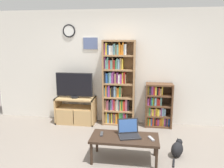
{
  "coord_description": "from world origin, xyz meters",
  "views": [
    {
      "loc": [
        0.54,
        -2.98,
        1.97
      ],
      "look_at": [
        -0.06,
        1.09,
        1.1
      ],
      "focal_mm": 35.0,
      "sensor_mm": 36.0,
      "label": 1
    }
  ],
  "objects_px": {
    "cat": "(177,149)",
    "remote_far_from_laptop": "(151,138)",
    "television": "(74,85)",
    "bookshelf_tall": "(117,85)",
    "bookshelf_short": "(157,106)",
    "remote_near_laptop": "(102,134)",
    "laptop": "(129,132)",
    "coffee_table": "(125,139)",
    "tv_stand": "(76,110)"
  },
  "relations": [
    {
      "from": "cat",
      "to": "remote_far_from_laptop",
      "type": "bearing_deg",
      "value": -119.17
    },
    {
      "from": "television",
      "to": "remote_far_from_laptop",
      "type": "xyz_separation_m",
      "value": [
        1.71,
        -1.45,
        -0.5
      ]
    },
    {
      "from": "television",
      "to": "bookshelf_tall",
      "type": "xyz_separation_m",
      "value": [
        0.97,
        0.11,
        0.02
      ]
    },
    {
      "from": "bookshelf_short",
      "to": "remote_near_laptop",
      "type": "distance_m",
      "value": 1.8
    },
    {
      "from": "cat",
      "to": "laptop",
      "type": "bearing_deg",
      "value": -136.5
    },
    {
      "from": "laptop",
      "to": "cat",
      "type": "xyz_separation_m",
      "value": [
        0.82,
        0.18,
        -0.34
      ]
    },
    {
      "from": "coffee_table",
      "to": "remote_far_from_laptop",
      "type": "bearing_deg",
      "value": -1.84
    },
    {
      "from": "coffee_table",
      "to": "cat",
      "type": "height_order",
      "value": "coffee_table"
    },
    {
      "from": "laptop",
      "to": "bookshelf_tall",
      "type": "bearing_deg",
      "value": 87.81
    },
    {
      "from": "bookshelf_short",
      "to": "tv_stand",
      "type": "bearing_deg",
      "value": -177.06
    },
    {
      "from": "bookshelf_tall",
      "to": "laptop",
      "type": "xyz_separation_m",
      "value": [
        0.37,
        -1.48,
        -0.46
      ]
    },
    {
      "from": "coffee_table",
      "to": "bookshelf_short",
      "type": "bearing_deg",
      "value": 68.66
    },
    {
      "from": "tv_stand",
      "to": "bookshelf_tall",
      "type": "relative_size",
      "value": 0.47
    },
    {
      "from": "remote_near_laptop",
      "to": "remote_far_from_laptop",
      "type": "distance_m",
      "value": 0.81
    },
    {
      "from": "bookshelf_tall",
      "to": "cat",
      "type": "relative_size",
      "value": 3.7
    },
    {
      "from": "coffee_table",
      "to": "remote_far_from_laptop",
      "type": "relative_size",
      "value": 6.68
    },
    {
      "from": "television",
      "to": "bookshelf_tall",
      "type": "relative_size",
      "value": 0.44
    },
    {
      "from": "bookshelf_short",
      "to": "remote_far_from_laptop",
      "type": "relative_size",
      "value": 6.03
    },
    {
      "from": "bookshelf_tall",
      "to": "cat",
      "type": "xyz_separation_m",
      "value": [
        1.19,
        -1.3,
        -0.8
      ]
    },
    {
      "from": "tv_stand",
      "to": "cat",
      "type": "xyz_separation_m",
      "value": [
        2.15,
        -1.2,
        -0.18
      ]
    },
    {
      "from": "bookshelf_tall",
      "to": "bookshelf_short",
      "type": "height_order",
      "value": "bookshelf_tall"
    },
    {
      "from": "television",
      "to": "remote_near_laptop",
      "type": "bearing_deg",
      "value": -57.16
    },
    {
      "from": "cat",
      "to": "bookshelf_tall",
      "type": "bearing_deg",
      "value": 163.43
    },
    {
      "from": "bookshelf_short",
      "to": "remote_near_laptop",
      "type": "bearing_deg",
      "value": -123.25
    },
    {
      "from": "remote_near_laptop",
      "to": "bookshelf_tall",
      "type": "bearing_deg",
      "value": 81.62
    },
    {
      "from": "tv_stand",
      "to": "bookshelf_short",
      "type": "relative_size",
      "value": 0.92
    },
    {
      "from": "tv_stand",
      "to": "coffee_table",
      "type": "relative_size",
      "value": 0.83
    },
    {
      "from": "tv_stand",
      "to": "bookshelf_short",
      "type": "distance_m",
      "value": 1.89
    },
    {
      "from": "remote_near_laptop",
      "to": "cat",
      "type": "relative_size",
      "value": 0.31
    },
    {
      "from": "coffee_table",
      "to": "cat",
      "type": "xyz_separation_m",
      "value": [
        0.88,
        0.25,
        -0.23
      ]
    },
    {
      "from": "television",
      "to": "cat",
      "type": "distance_m",
      "value": 2.59
    },
    {
      "from": "television",
      "to": "remote_near_laptop",
      "type": "relative_size",
      "value": 5.2
    },
    {
      "from": "tv_stand",
      "to": "coffee_table",
      "type": "xyz_separation_m",
      "value": [
        1.28,
        -1.45,
        0.05
      ]
    },
    {
      "from": "bookshelf_short",
      "to": "remote_far_from_laptop",
      "type": "height_order",
      "value": "bookshelf_short"
    },
    {
      "from": "bookshelf_tall",
      "to": "cat",
      "type": "height_order",
      "value": "bookshelf_tall"
    },
    {
      "from": "tv_stand",
      "to": "bookshelf_tall",
      "type": "distance_m",
      "value": 1.15
    },
    {
      "from": "coffee_table",
      "to": "tv_stand",
      "type": "bearing_deg",
      "value": 131.44
    },
    {
      "from": "coffee_table",
      "to": "remote_far_from_laptop",
      "type": "distance_m",
      "value": 0.43
    },
    {
      "from": "tv_stand",
      "to": "remote_far_from_laptop",
      "type": "relative_size",
      "value": 5.57
    },
    {
      "from": "laptop",
      "to": "tv_stand",
      "type": "bearing_deg",
      "value": 117.77
    },
    {
      "from": "television",
      "to": "remote_far_from_laptop",
      "type": "bearing_deg",
      "value": -40.34
    },
    {
      "from": "bookshelf_short",
      "to": "laptop",
      "type": "distance_m",
      "value": 1.57
    },
    {
      "from": "bookshelf_tall",
      "to": "coffee_table",
      "type": "xyz_separation_m",
      "value": [
        0.31,
        -1.55,
        -0.57
      ]
    },
    {
      "from": "coffee_table",
      "to": "remote_far_from_laptop",
      "type": "xyz_separation_m",
      "value": [
        0.42,
        -0.01,
        0.05
      ]
    },
    {
      "from": "television",
      "to": "coffee_table",
      "type": "relative_size",
      "value": 0.78
    },
    {
      "from": "remote_near_laptop",
      "to": "remote_far_from_laptop",
      "type": "xyz_separation_m",
      "value": [
        0.81,
        -0.05,
        0.0
      ]
    },
    {
      "from": "coffee_table",
      "to": "laptop",
      "type": "bearing_deg",
      "value": 46.81
    },
    {
      "from": "tv_stand",
      "to": "laptop",
      "type": "height_order",
      "value": "laptop"
    },
    {
      "from": "remote_far_from_laptop",
      "to": "laptop",
      "type": "bearing_deg",
      "value": -37.64
    },
    {
      "from": "cat",
      "to": "television",
      "type": "bearing_deg",
      "value": -177.83
    }
  ]
}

